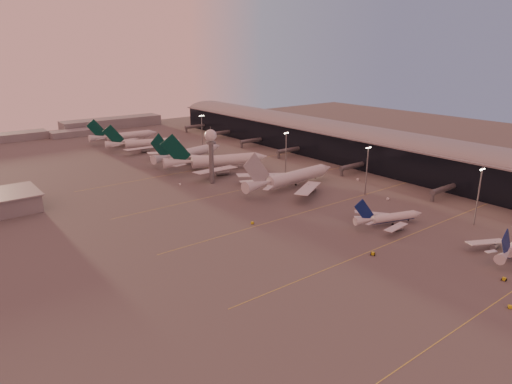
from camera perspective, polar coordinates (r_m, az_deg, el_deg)
ground at (r=165.29m, az=16.19°, el=-8.55°), size 700.00×700.00×0.00m
taxiway_markings at (r=219.52m, az=9.14°, el=-1.47°), size 180.00×185.25×0.02m
terminal at (r=307.99m, az=11.89°, el=5.91°), size 57.00×362.00×23.04m
radar_tower at (r=246.31m, az=-5.66°, el=5.81°), size 6.40×6.40×31.10m
mast_a at (r=207.92m, az=26.06°, el=-0.20°), size 3.60×0.56×25.00m
mast_b at (r=233.34m, az=13.70°, el=2.91°), size 3.60×0.56×25.00m
mast_c at (r=266.51m, az=3.78°, el=5.17°), size 3.60×0.56×25.00m
mast_d at (r=336.76m, az=-6.77°, el=7.69°), size 3.60×0.56×25.00m
distant_horizon at (r=433.52m, az=-20.72°, el=7.57°), size 165.00×37.50×9.00m
narrowbody_mid at (r=198.22m, az=16.28°, el=-3.28°), size 32.51×25.52×13.13m
widebody_white at (r=241.77m, az=4.47°, el=1.47°), size 65.33×52.19×22.97m
greentail_a at (r=277.44m, az=-4.82°, el=3.62°), size 63.20×50.22×23.81m
greentail_b at (r=302.47m, az=-8.36°, el=4.59°), size 58.72×46.88×21.68m
greentail_c at (r=343.41m, az=-13.86°, el=5.75°), size 52.52×41.81×19.60m
greentail_d at (r=375.64m, az=-16.11°, el=6.57°), size 54.99×44.32×19.96m
gsv_truck_a at (r=152.09m, az=29.14°, el=-12.19°), size 4.73×4.43×1.93m
gsv_tug_near at (r=167.66m, az=28.60°, el=-9.54°), size 2.44×3.57×0.95m
gsv_tug_mid at (r=169.70m, az=14.40°, el=-7.49°), size 3.86×4.18×1.03m
gsv_truck_b at (r=231.46m, az=16.23°, el=-0.68°), size 5.64×2.68×2.19m
gsv_truck_c at (r=192.22m, az=-0.38°, el=-3.71°), size 5.42×2.99×2.07m
gsv_catering_b at (r=260.82m, az=12.67°, el=1.90°), size 5.94×3.83×4.50m
gsv_truck_d at (r=249.58m, az=-9.55°, el=1.09°), size 2.30×5.22×2.05m
gsv_tug_hangar at (r=294.80m, az=-4.50°, el=3.74°), size 4.30×3.04×1.12m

